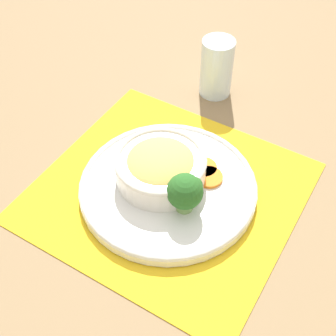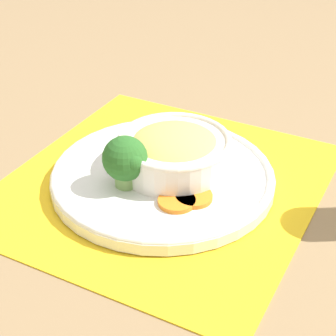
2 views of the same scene
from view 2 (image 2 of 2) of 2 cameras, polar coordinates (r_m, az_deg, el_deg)
ground_plane at (r=0.80m, az=-0.53°, el=-1.69°), size 4.00×4.00×0.00m
placemat at (r=0.80m, az=-0.54°, el=-1.57°), size 0.45×0.47×0.00m
plate at (r=0.79m, az=-0.54°, el=-0.78°), size 0.31×0.31×0.02m
bowl at (r=0.78m, az=0.65°, el=1.84°), size 0.16×0.16×0.06m
broccoli_floret at (r=0.74m, az=-4.37°, el=0.86°), size 0.06×0.06×0.07m
carrot_slice_near at (r=0.73m, az=0.89°, el=-3.39°), size 0.05×0.05×0.01m
carrot_slice_middle at (r=0.74m, az=2.64°, el=-2.93°), size 0.05×0.05×0.01m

